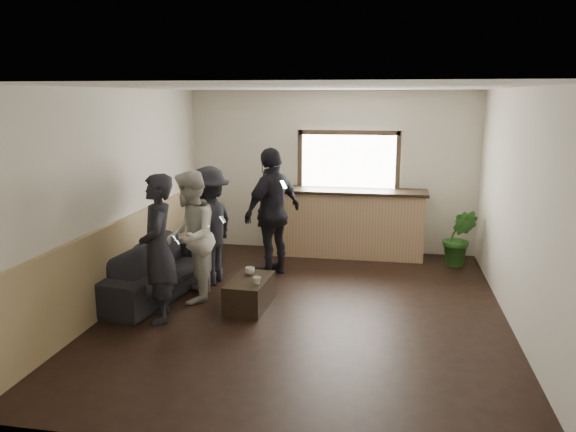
% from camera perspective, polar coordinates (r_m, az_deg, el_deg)
% --- Properties ---
extents(ground, '(5.00, 6.00, 0.01)m').
position_cam_1_polar(ground, '(7.31, 1.72, -9.56)').
color(ground, black).
extents(room_shell, '(5.01, 6.01, 2.80)m').
position_cam_1_polar(room_shell, '(7.05, -4.13, 2.02)').
color(room_shell, silver).
rests_on(room_shell, ground).
extents(bar_counter, '(2.70, 0.68, 2.13)m').
position_cam_1_polar(bar_counter, '(9.67, 5.91, -0.26)').
color(bar_counter, '#A57F59').
rests_on(bar_counter, ground).
extents(sofa, '(1.29, 2.45, 0.68)m').
position_cam_1_polar(sofa, '(8.06, -13.29, -5.26)').
color(sofa, black).
rests_on(sofa, ground).
extents(coffee_table, '(0.52, 0.88, 0.38)m').
position_cam_1_polar(coffee_table, '(7.38, -3.91, -7.81)').
color(coffee_table, black).
rests_on(coffee_table, ground).
extents(cup_a, '(0.16, 0.16, 0.10)m').
position_cam_1_polar(cup_a, '(7.49, -3.90, -5.58)').
color(cup_a, silver).
rests_on(cup_a, coffee_table).
extents(cup_b, '(0.14, 0.14, 0.09)m').
position_cam_1_polar(cup_b, '(7.11, -3.16, -6.55)').
color(cup_b, silver).
rests_on(cup_b, coffee_table).
extents(potted_plant, '(0.57, 0.49, 0.94)m').
position_cam_1_polar(potted_plant, '(9.42, 17.02, -2.12)').
color(potted_plant, '#2D6623').
rests_on(potted_plant, ground).
extents(person_a, '(0.64, 0.77, 1.81)m').
position_cam_1_polar(person_a, '(6.93, -13.08, -3.24)').
color(person_a, black).
rests_on(person_a, ground).
extents(person_b, '(0.84, 0.98, 1.76)m').
position_cam_1_polar(person_b, '(7.53, -9.92, -2.07)').
color(person_b, beige).
rests_on(person_b, ground).
extents(person_c, '(0.83, 1.21, 1.72)m').
position_cam_1_polar(person_c, '(8.19, -8.04, -0.99)').
color(person_c, black).
rests_on(person_c, ground).
extents(person_d, '(0.99, 1.23, 1.95)m').
position_cam_1_polar(person_d, '(8.48, -1.56, 0.39)').
color(person_d, black).
rests_on(person_d, ground).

